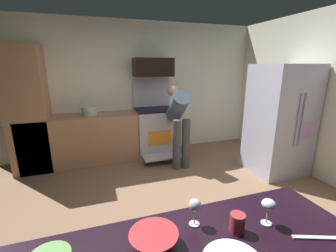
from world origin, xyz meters
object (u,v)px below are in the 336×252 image
refrigerator (280,120)px  mug_tea (237,223)px  oven_range (155,130)px  stock_pot (89,111)px  mixing_bowl_prep (154,240)px  wine_glass_mid (269,205)px  person_cook (179,119)px  wine_glass_near (195,206)px  microwave (153,67)px

refrigerator → mug_tea: refrigerator is taller
refrigerator → mug_tea: (-2.20, -1.98, 0.06)m
oven_range → mug_tea: bearing=-97.5°
stock_pot → mug_tea: bearing=-76.9°
refrigerator → mug_tea: bearing=-137.9°
mixing_bowl_prep → stock_pot: 3.34m
wine_glass_mid → refrigerator: bearing=44.8°
person_cook → stock_pot: (-1.48, 0.63, 0.11)m
mug_tea → person_cook: bearing=75.6°
refrigerator → wine_glass_near: bearing=-142.2°
refrigerator → microwave: bearing=140.3°
wine_glass_near → mug_tea: size_ratio=1.53×
wine_glass_mid → stock_pot: bearing=106.2°
oven_range → refrigerator: 2.26m
wine_glass_near → wine_glass_mid: 0.41m
mug_tea → wine_glass_mid: bearing=-0.3°
mixing_bowl_prep → wine_glass_near: bearing=18.0°
refrigerator → stock_pot: bearing=155.2°
oven_range → wine_glass_near: (-0.64, -3.23, 0.50)m
wine_glass_mid → oven_range: bearing=85.8°
person_cook → wine_glass_mid: (-0.50, -2.73, 0.16)m
microwave → mug_tea: bearing=-97.3°
microwave → wine_glass_near: bearing=-100.9°
mixing_bowl_prep → wine_glass_mid: bearing=-3.4°
wine_glass_mid → person_cook: bearing=79.6°
refrigerator → person_cook: size_ratio=1.25×
wine_glass_mid → mug_tea: bearing=179.7°
microwave → mug_tea: microwave is taller
mug_tea → stock_pot: size_ratio=0.39×
person_cook → mug_tea: bearing=-104.4°
oven_range → mixing_bowl_prep: oven_range is taller
wine_glass_near → stock_pot: bearing=100.2°
refrigerator → person_cook: bearing=153.6°
mug_tea → wine_glass_near: bearing=148.1°
microwave → mixing_bowl_prep: bearing=-104.8°
microwave → stock_pot: 1.44m
person_cook → wine_glass_mid: 2.78m
stock_pot → person_cook: bearing=-23.2°
refrigerator → mixing_bowl_prep: refrigerator is taller
microwave → wine_glass_near: 3.45m
oven_range → microwave: bearing=90.0°
person_cook → wine_glass_mid: person_cook is taller
microwave → oven_range: bearing=-90.0°
refrigerator → mixing_bowl_prep: (-2.65, -1.94, 0.04)m
mixing_bowl_prep → stock_pot: (-0.32, 3.32, 0.04)m
person_cook → stock_pot: 1.61m
refrigerator → stock_pot: refrigerator is taller
oven_range → wine_glass_near: oven_range is taller
stock_pot → oven_range: bearing=-0.5°
refrigerator → wine_glass_near: (-2.39, -1.86, 0.12)m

